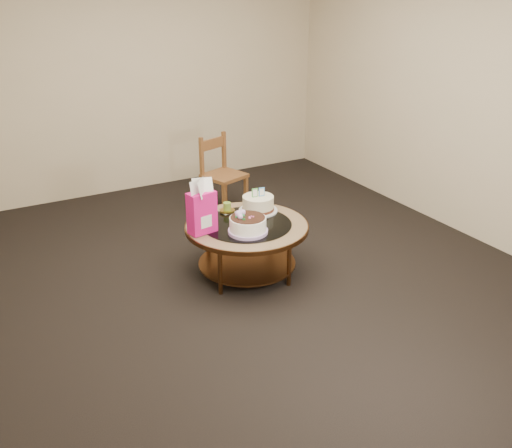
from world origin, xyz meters
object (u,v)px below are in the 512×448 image
dining_chair (222,174)px  decorated_cake (248,226)px  coffee_table (247,233)px  gift_bag (202,207)px  cream_cake (258,204)px

dining_chair → decorated_cake: bearing=-126.7°
coffee_table → gift_bag: 0.48m
gift_bag → dining_chair: size_ratio=0.53×
decorated_cake → coffee_table: bearing=64.0°
decorated_cake → cream_cake: bearing=50.0°
dining_chair → coffee_table: bearing=-125.8°
coffee_table → dining_chair: bearing=72.3°
decorated_cake → gift_bag: bearing=149.0°
cream_cake → dining_chair: bearing=87.7°
cream_cake → dining_chair: size_ratio=0.41×
cream_cake → dining_chair: dining_chair is taller
coffee_table → cream_cake: size_ratio=3.05×
gift_bag → coffee_table: bearing=-13.6°
decorated_cake → cream_cake: size_ratio=0.95×
cream_cake → dining_chair: 1.19m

